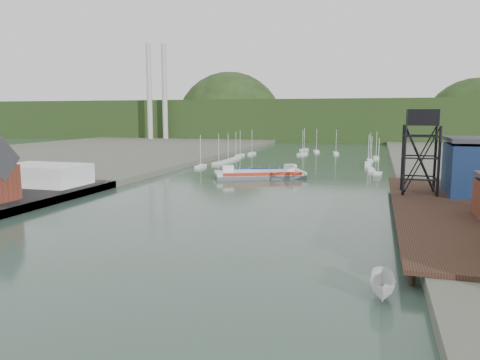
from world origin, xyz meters
The scene contains 9 objects.
ground centered at (0.00, 0.00, 0.00)m, with size 600.00×600.00×0.00m, color #2A4239.
east_pier centered at (37.00, 45.00, 1.90)m, with size 14.00×70.00×2.45m.
white_shed centered at (-44.00, 50.00, 3.85)m, with size 18.00×12.00×4.50m, color silver.
lift_tower centered at (35.00, 58.00, 15.65)m, with size 6.50×6.50×16.00m.
marina_sailboats centered at (0.08, 138.46, 0.35)m, with size 57.71×92.65×0.90m.
smokestacks centered at (-106.00, 232.50, 30.00)m, with size 11.20×8.20×60.00m.
distant_hills centered at (-3.98, 301.35, 10.38)m, with size 500.00×120.00×80.00m.
chain_ferry centered at (-3.56, 86.28, 0.99)m, with size 25.89×18.90×3.47m.
motorboat centered at (28.11, 7.77, 1.20)m, with size 2.33×6.20×2.39m, color silver.
Camera 1 is at (27.07, -36.72, 17.35)m, focal length 35.00 mm.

